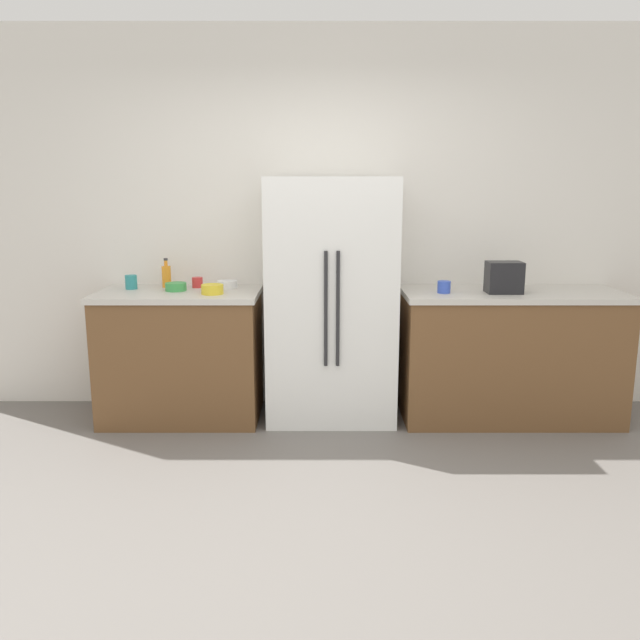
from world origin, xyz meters
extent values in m
plane|color=slate|center=(0.00, 0.00, 0.00)|extent=(11.10, 11.10, 0.00)
cube|color=silver|center=(0.00, 1.97, 1.39)|extent=(5.55, 0.10, 2.79)
cube|color=brown|center=(-0.94, 1.59, 0.45)|extent=(1.10, 0.65, 0.89)
cube|color=beige|center=(-0.94, 1.59, 0.91)|extent=(1.13, 0.68, 0.04)
cube|color=brown|center=(1.42, 1.59, 0.45)|extent=(1.52, 0.65, 0.89)
cube|color=beige|center=(1.42, 1.59, 0.91)|extent=(1.55, 0.68, 0.04)
cube|color=white|center=(0.14, 1.60, 0.86)|extent=(0.90, 0.61, 1.72)
cylinder|color=#262628|center=(0.10, 1.28, 0.86)|extent=(0.02, 0.02, 0.77)
cylinder|color=#262628|center=(0.18, 1.28, 0.86)|extent=(0.02, 0.02, 0.77)
cube|color=black|center=(1.33, 1.51, 1.04)|extent=(0.24, 0.17, 0.22)
cylinder|color=orange|center=(-1.06, 1.76, 1.01)|extent=(0.07, 0.07, 0.16)
cylinder|color=orange|center=(-1.06, 1.76, 1.11)|extent=(0.03, 0.03, 0.04)
cylinder|color=#333338|center=(-1.06, 1.76, 1.14)|extent=(0.03, 0.03, 0.02)
cylinder|color=red|center=(-0.84, 1.75, 0.97)|extent=(0.08, 0.08, 0.07)
cylinder|color=teal|center=(-1.30, 1.68, 0.98)|extent=(0.08, 0.08, 0.10)
cylinder|color=blue|center=(0.92, 1.50, 0.97)|extent=(0.09, 0.09, 0.08)
cylinder|color=green|center=(-0.96, 1.60, 0.96)|extent=(0.15, 0.15, 0.06)
cylinder|color=white|center=(-0.62, 1.74, 0.96)|extent=(0.15, 0.15, 0.05)
cylinder|color=yellow|center=(-0.68, 1.46, 0.96)|extent=(0.15, 0.15, 0.07)
camera|label=1|loc=(0.06, -2.87, 1.65)|focal=35.96mm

